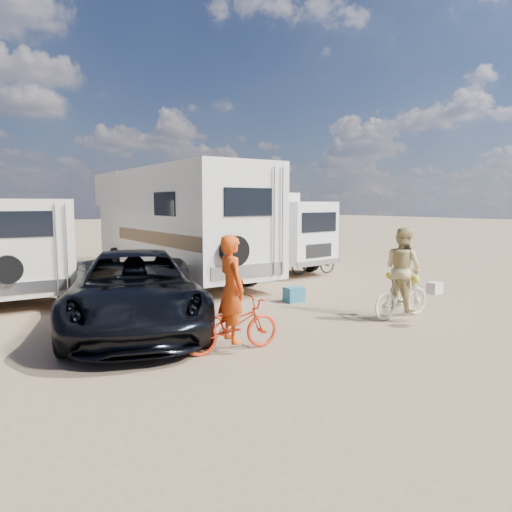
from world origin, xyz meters
TOP-DOWN VIEW (x-y plane):
  - ground at (0.00, 0.00)m, footprint 140.00×140.00m
  - rv_main at (0.12, 6.88)m, footprint 2.80×9.23m
  - rv_left at (-4.92, 6.84)m, footprint 2.34×6.15m
  - box_truck at (3.68, 7.25)m, footprint 2.95×6.82m
  - dark_suv at (-3.44, 1.22)m, footprint 4.39×6.22m
  - bike_man at (-2.63, -1.21)m, footprint 1.81×0.82m
  - bike_woman at (1.79, -1.28)m, footprint 1.69×0.54m
  - rider_man at (-2.63, -1.21)m, footprint 0.52×0.72m
  - rider_woman at (1.79, -1.28)m, footprint 0.74×0.92m
  - bike_parked at (4.55, 4.83)m, footprint 1.87×0.94m
  - cooler at (0.91, 1.43)m, footprint 0.52×0.39m
  - crate at (1.91, 4.33)m, footprint 0.57×0.57m

SIDE VIEW (x-z plane):
  - ground at x=0.00m, z-range 0.00..0.00m
  - crate at x=1.91m, z-range 0.00..0.38m
  - cooler at x=0.91m, z-range 0.00..0.39m
  - bike_man at x=-2.63m, z-range 0.00..0.92m
  - bike_parked at x=4.55m, z-range 0.00..0.94m
  - bike_woman at x=1.79m, z-range 0.00..1.00m
  - dark_suv at x=-3.44m, z-range 0.00..1.57m
  - rider_woman at x=1.79m, z-range 0.00..1.84m
  - rider_man at x=-2.63m, z-range 0.00..1.84m
  - rv_left at x=-4.92m, z-range 0.00..2.65m
  - box_truck at x=3.68m, z-range 0.00..2.95m
  - rv_main at x=0.12m, z-range 0.00..3.69m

